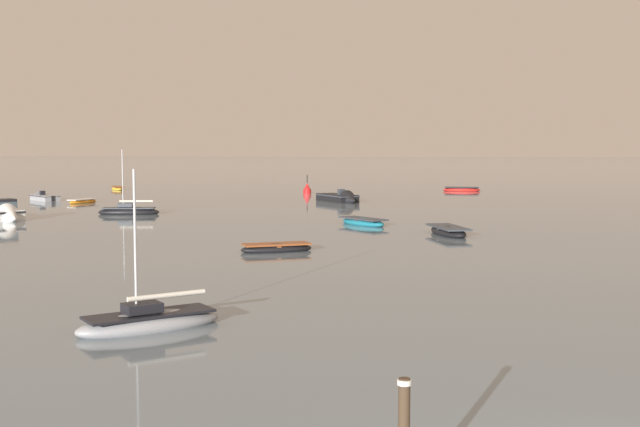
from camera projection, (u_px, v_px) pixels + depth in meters
name	position (u px, v px, depth m)	size (l,w,h in m)	color
sailboat_moored_0	(149.00, 322.00, 23.81)	(4.24, 3.95, 4.97)	gray
motorboat_moored_0	(2.00, 215.00, 59.11)	(6.01, 5.55, 2.32)	white
motorboat_moored_1	(42.00, 198.00, 80.68)	(4.30, 3.97, 1.50)	gray
rowboat_moored_1	(276.00, 248.00, 41.40)	(3.93, 2.80, 0.59)	black
rowboat_moored_2	(448.00, 232.00, 49.24)	(2.93, 4.82, 0.72)	black
rowboat_moored_3	(83.00, 201.00, 76.85)	(2.15, 3.55, 0.53)	orange
sailboat_moored_1	(129.00, 211.00, 64.09)	(4.98, 2.31, 5.38)	black
rowboat_moored_4	(462.00, 190.00, 96.89)	(4.45, 1.67, 0.69)	red
rowboat_moored_6	(363.00, 222.00, 55.41)	(3.92, 4.07, 0.67)	#197084
motorboat_moored_2	(342.00, 199.00, 78.01)	(5.07, 5.79, 1.97)	black
rowboat_moored_8	(118.00, 188.00, 100.15)	(3.04, 3.86, 0.59)	gold
channel_buoy	(307.00, 190.00, 91.88)	(0.90, 0.90, 2.30)	red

